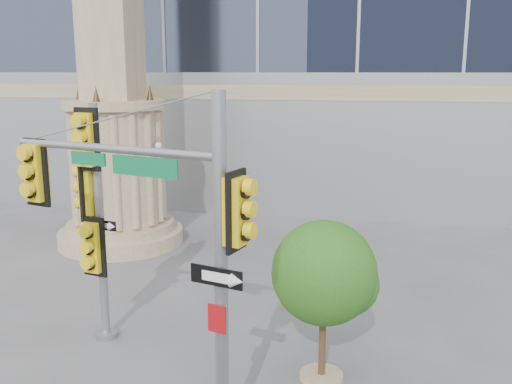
# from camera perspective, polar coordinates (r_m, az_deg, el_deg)

# --- Properties ---
(monument) EXTENTS (4.40, 4.40, 16.60)m
(monument) POSITION_cam_1_polar(r_m,az_deg,el_deg) (20.31, -14.04, 10.11)
(monument) COLOR gray
(monument) RESTS_ON ground
(main_signal_pole) EXTENTS (4.41, 1.59, 5.82)m
(main_signal_pole) POSITION_cam_1_polar(r_m,az_deg,el_deg) (9.17, -9.25, -3.82)
(main_signal_pole) COLOR slate
(main_signal_pole) RESTS_ON ground
(secondary_signal_pole) EXTENTS (0.94, 0.81, 5.41)m
(secondary_signal_pole) POSITION_cam_1_polar(r_m,az_deg,el_deg) (13.05, -15.99, -1.30)
(secondary_signal_pole) COLOR slate
(secondary_signal_pole) RESTS_ON ground
(street_tree) EXTENTS (2.10, 2.06, 3.28)m
(street_tree) POSITION_cam_1_polar(r_m,az_deg,el_deg) (11.28, 7.01, -8.42)
(street_tree) COLOR gray
(street_tree) RESTS_ON ground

